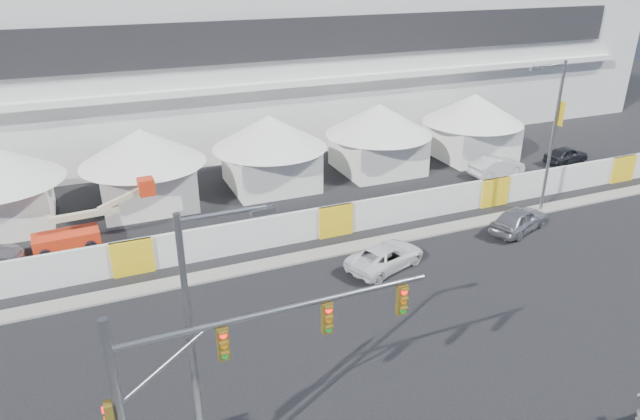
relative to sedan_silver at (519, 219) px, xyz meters
name	(u,v)px	position (x,y,z in m)	size (l,w,h in m)	color
far_curb	(535,210)	(3.11, 1.93, -0.73)	(80.00, 1.20, 0.12)	gray
stadium	(247,28)	(-8.18, 30.93, 8.66)	(80.00, 24.80, 21.98)	silver
tent_row	(209,153)	(-16.39, 13.43, 2.36)	(53.40, 8.40, 5.40)	white
hoarding_fence	(335,220)	(-10.89, 3.93, 0.21)	(70.00, 0.25, 2.00)	white
scaffold_tower	(577,50)	(29.11, 25.43, 5.21)	(4.40, 4.40, 12.00)	#595B60
sedan_silver	(519,219)	(0.00, 0.00, 0.00)	(4.62, 1.86, 1.57)	#A9A9AE
pickup_curb	(386,256)	(-9.94, -0.82, -0.11)	(4.84, 2.23, 1.35)	white
lot_car_a	(497,166)	(5.15, 8.59, -0.03)	(4.57, 1.59, 1.50)	silver
lot_car_b	(566,155)	(12.45, 8.80, -0.09)	(4.10, 1.65, 1.40)	black
traffic_mast	(196,402)	(-22.42, -12.05, 3.52)	(9.68, 0.73, 7.51)	slate
streetlight_median	(200,344)	(-22.03, -11.37, 4.94)	(2.69, 0.27, 9.71)	slate
streetlight_curb	(552,128)	(3.35, 1.93, 5.03)	(2.97, 0.67, 10.02)	slate
boom_lift	(78,233)	(-25.50, 8.21, 0.20)	(7.24, 1.86, 3.66)	red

